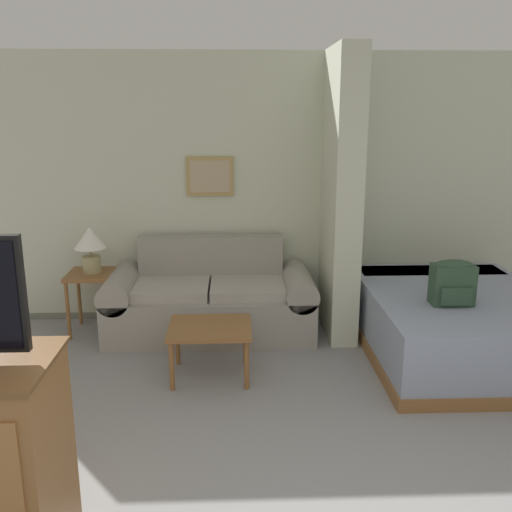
{
  "coord_description": "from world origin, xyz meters",
  "views": [
    {
      "loc": [
        -0.25,
        -1.53,
        2.06
      ],
      "look_at": [
        -0.1,
        2.41,
        1.05
      ],
      "focal_mm": 40.0,
      "sensor_mm": 36.0,
      "label": 1
    }
  ],
  "objects_px": {
    "bed": "(456,323)",
    "coffee_table": "(210,332)",
    "backpack": "(453,282)",
    "couch": "(211,300)",
    "table_lamp": "(90,243)"
  },
  "relations": [
    {
      "from": "couch",
      "to": "coffee_table",
      "type": "xyz_separation_m",
      "value": [
        0.03,
        -0.93,
        0.05
      ]
    },
    {
      "from": "couch",
      "to": "backpack",
      "type": "xyz_separation_m",
      "value": [
        1.96,
        -0.87,
        0.42
      ]
    },
    {
      "from": "backpack",
      "to": "couch",
      "type": "bearing_deg",
      "value": 156.02
    },
    {
      "from": "couch",
      "to": "coffee_table",
      "type": "distance_m",
      "value": 0.93
    },
    {
      "from": "coffee_table",
      "to": "bed",
      "type": "relative_size",
      "value": 0.33
    },
    {
      "from": "couch",
      "to": "coffee_table",
      "type": "relative_size",
      "value": 3.02
    },
    {
      "from": "couch",
      "to": "table_lamp",
      "type": "height_order",
      "value": "table_lamp"
    },
    {
      "from": "coffee_table",
      "to": "bed",
      "type": "height_order",
      "value": "bed"
    },
    {
      "from": "bed",
      "to": "coffee_table",
      "type": "bearing_deg",
      "value": -170.6
    },
    {
      "from": "coffee_table",
      "to": "backpack",
      "type": "distance_m",
      "value": 1.96
    },
    {
      "from": "coffee_table",
      "to": "backpack",
      "type": "height_order",
      "value": "backpack"
    },
    {
      "from": "bed",
      "to": "backpack",
      "type": "height_order",
      "value": "backpack"
    },
    {
      "from": "bed",
      "to": "table_lamp",
      "type": "bearing_deg",
      "value": 168.73
    },
    {
      "from": "backpack",
      "to": "coffee_table",
      "type": "bearing_deg",
      "value": -178.18
    },
    {
      "from": "coffee_table",
      "to": "bed",
      "type": "xyz_separation_m",
      "value": [
        2.1,
        0.35,
        -0.09
      ]
    }
  ]
}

